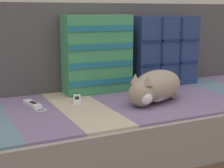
{
  "coord_description": "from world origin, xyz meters",
  "views": [
    {
      "loc": [
        -0.74,
        -1.33,
        0.82
      ],
      "look_at": [
        -0.08,
        0.06,
        0.49
      ],
      "focal_mm": 55.0,
      "sensor_mm": 36.0,
      "label": 1
    }
  ],
  "objects_px": {
    "throw_pillow_striped": "(97,54)",
    "sleeping_cat": "(155,87)",
    "throw_pillow_quilted": "(165,51)",
    "game_remote_far": "(33,105)",
    "game_remote_near": "(77,100)",
    "couch": "(119,138)"
  },
  "relations": [
    {
      "from": "throw_pillow_striped",
      "to": "game_remote_far",
      "type": "xyz_separation_m",
      "value": [
        -0.38,
        -0.14,
        -0.2
      ]
    },
    {
      "from": "couch",
      "to": "sleeping_cat",
      "type": "distance_m",
      "value": 0.32
    },
    {
      "from": "throw_pillow_striped",
      "to": "game_remote_near",
      "type": "height_order",
      "value": "throw_pillow_striped"
    },
    {
      "from": "couch",
      "to": "throw_pillow_striped",
      "type": "bearing_deg",
      "value": 98.56
    },
    {
      "from": "couch",
      "to": "throw_pillow_striped",
      "type": "distance_m",
      "value": 0.45
    },
    {
      "from": "couch",
      "to": "throw_pillow_quilted",
      "type": "height_order",
      "value": "throw_pillow_quilted"
    },
    {
      "from": "throw_pillow_striped",
      "to": "sleeping_cat",
      "type": "distance_m",
      "value": 0.38
    },
    {
      "from": "couch",
      "to": "sleeping_cat",
      "type": "height_order",
      "value": "sleeping_cat"
    },
    {
      "from": "throw_pillow_striped",
      "to": "sleeping_cat",
      "type": "height_order",
      "value": "throw_pillow_striped"
    },
    {
      "from": "throw_pillow_quilted",
      "to": "sleeping_cat",
      "type": "xyz_separation_m",
      "value": [
        -0.27,
        -0.32,
        -0.13
      ]
    },
    {
      "from": "couch",
      "to": "game_remote_near",
      "type": "distance_m",
      "value": 0.29
    },
    {
      "from": "couch",
      "to": "game_remote_near",
      "type": "height_order",
      "value": "game_remote_near"
    },
    {
      "from": "throw_pillow_quilted",
      "to": "game_remote_near",
      "type": "bearing_deg",
      "value": -165.84
    },
    {
      "from": "couch",
      "to": "game_remote_far",
      "type": "height_order",
      "value": "game_remote_far"
    },
    {
      "from": "sleeping_cat",
      "to": "game_remote_near",
      "type": "height_order",
      "value": "sleeping_cat"
    },
    {
      "from": "game_remote_near",
      "to": "sleeping_cat",
      "type": "bearing_deg",
      "value": -26.25
    },
    {
      "from": "throw_pillow_striped",
      "to": "game_remote_near",
      "type": "xyz_separation_m",
      "value": [
        -0.17,
        -0.15,
        -0.2
      ]
    },
    {
      "from": "throw_pillow_quilted",
      "to": "throw_pillow_striped",
      "type": "bearing_deg",
      "value": -179.93
    },
    {
      "from": "game_remote_near",
      "to": "game_remote_far",
      "type": "height_order",
      "value": "same"
    },
    {
      "from": "throw_pillow_quilted",
      "to": "game_remote_far",
      "type": "xyz_separation_m",
      "value": [
        -0.81,
        -0.15,
        -0.19
      ]
    },
    {
      "from": "throw_pillow_striped",
      "to": "throw_pillow_quilted",
      "type": "bearing_deg",
      "value": 0.07
    },
    {
      "from": "sleeping_cat",
      "to": "throw_pillow_quilted",
      "type": "bearing_deg",
      "value": 49.76
    }
  ]
}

